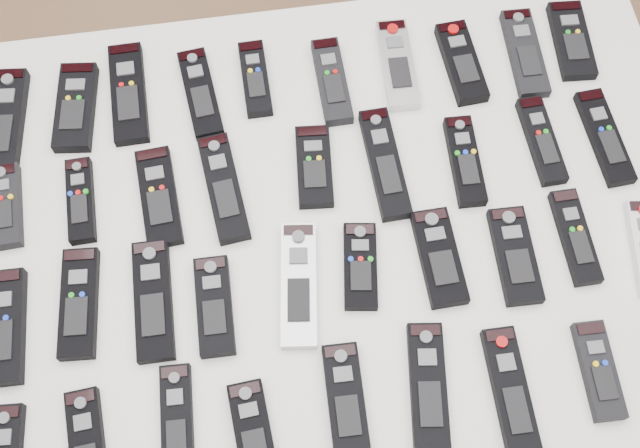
{
  "coord_description": "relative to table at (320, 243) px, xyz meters",
  "views": [
    {
      "loc": [
        -0.19,
        -0.51,
        1.95
      ],
      "look_at": [
        -0.11,
        -0.01,
        0.8
      ],
      "focal_mm": 45.0,
      "sensor_mm": 36.0,
      "label": 1
    }
  ],
  "objects": [
    {
      "name": "ground",
      "position": [
        0.11,
        0.01,
        -0.72
      ],
      "size": [
        4.0,
        4.0,
        0.0
      ],
      "primitive_type": "plane",
      "color": "#8B6646",
      "rests_on": "ground"
    },
    {
      "name": "table",
      "position": [
        0.0,
        0.0,
        0.0
      ],
      "size": [
        1.25,
        0.88,
        0.78
      ],
      "color": "white",
      "rests_on": "ground"
    },
    {
      "name": "remote_0",
      "position": [
        -0.49,
        0.26,
        0.07
      ],
      "size": [
        0.08,
        0.21,
        0.02
      ],
      "primitive_type": "cube",
      "rotation": [
        0.0,
        0.0,
        -0.1
      ],
      "color": "black",
      "rests_on": "table"
    },
    {
      "name": "remote_1",
      "position": [
        -0.38,
        0.28,
        0.07
      ],
      "size": [
        0.08,
        0.17,
        0.02
      ],
      "primitive_type": "cube",
      "rotation": [
        0.0,
        0.0,
        -0.12
      ],
      "color": "black",
      "rests_on": "table"
    },
    {
      "name": "remote_2",
      "position": [
        -0.29,
        0.29,
        0.07
      ],
      "size": [
        0.06,
        0.19,
        0.02
      ],
      "primitive_type": "cube",
      "rotation": [
        0.0,
        0.0,
        0.01
      ],
      "color": "black",
      "rests_on": "table"
    },
    {
      "name": "remote_3",
      "position": [
        -0.17,
        0.28,
        0.07
      ],
      "size": [
        0.07,
        0.18,
        0.02
      ],
      "primitive_type": "cube",
      "rotation": [
        0.0,
        0.0,
        0.11
      ],
      "color": "black",
      "rests_on": "table"
    },
    {
      "name": "remote_4",
      "position": [
        -0.07,
        0.29,
        0.07
      ],
      "size": [
        0.04,
        0.14,
        0.02
      ],
      "primitive_type": "cube",
      "rotation": [
        0.0,
        0.0,
        0.01
      ],
      "color": "black",
      "rests_on": "table"
    },
    {
      "name": "remote_5",
      "position": [
        0.06,
        0.27,
        0.07
      ],
      "size": [
        0.05,
        0.17,
        0.02
      ],
      "primitive_type": "cube",
      "rotation": [
        0.0,
        0.0,
        0.01
      ],
      "color": "black",
      "rests_on": "table"
    },
    {
      "name": "remote_6",
      "position": [
        0.18,
        0.28,
        0.07
      ],
      "size": [
        0.06,
        0.18,
        0.02
      ],
      "primitive_type": "cube",
      "rotation": [
        0.0,
        0.0,
        -0.04
      ],
      "color": "#B7B7BC",
      "rests_on": "table"
    },
    {
      "name": "remote_7",
      "position": [
        0.29,
        0.27,
        0.07
      ],
      "size": [
        0.06,
        0.16,
        0.02
      ],
      "primitive_type": "cube",
      "rotation": [
        0.0,
        0.0,
        0.06
      ],
      "color": "black",
      "rests_on": "table"
    },
    {
      "name": "remote_8",
      "position": [
        0.4,
        0.28,
        0.07
      ],
      "size": [
        0.06,
        0.18,
        0.02
      ],
      "primitive_type": "cube",
      "rotation": [
        0.0,
        0.0,
        -0.04
      ],
      "color": "black",
      "rests_on": "table"
    },
    {
      "name": "remote_9",
      "position": [
        0.49,
        0.29,
        0.07
      ],
      "size": [
        0.07,
        0.16,
        0.02
      ],
      "primitive_type": "cube",
      "rotation": [
        0.0,
        0.0,
        -0.07
      ],
      "color": "black",
      "rests_on": "table"
    },
    {
      "name": "remote_10",
      "position": [
        -0.49,
        0.11,
        0.07
      ],
      "size": [
        0.06,
        0.15,
        0.02
      ],
      "primitive_type": "cube",
      "rotation": [
        0.0,
        0.0,
        0.04
      ],
      "color": "black",
      "rests_on": "table"
    },
    {
      "name": "remote_11",
      "position": [
        -0.37,
        0.1,
        0.07
      ],
      "size": [
        0.04,
        0.15,
        0.02
      ],
      "primitive_type": "cube",
      "rotation": [
        0.0,
        0.0,
        0.02
      ],
      "color": "black",
      "rests_on": "table"
    },
    {
      "name": "remote_12",
      "position": [
        -0.25,
        0.09,
        0.07
      ],
      "size": [
        0.07,
        0.17,
        0.02
      ],
      "primitive_type": "cube",
      "rotation": [
        0.0,
        0.0,
        0.07
      ],
      "color": "black",
      "rests_on": "table"
    },
    {
      "name": "remote_13",
      "position": [
        -0.14,
        0.09,
        0.07
      ],
      "size": [
        0.07,
        0.19,
        0.02
      ],
      "primitive_type": "cube",
      "rotation": [
        0.0,
        0.0,
        0.1
      ],
      "color": "black",
      "rests_on": "table"
    },
    {
      "name": "remote_14",
      "position": [
        0.01,
        0.11,
        0.07
      ],
      "size": [
        0.07,
        0.15,
        0.02
      ],
      "primitive_type": "cube",
      "rotation": [
        0.0,
        0.0,
        -0.09
      ],
      "color": "black",
      "rests_on": "table"
    },
    {
      "name": "remote_15",
      "position": [
        0.12,
        0.09,
        0.07
      ],
      "size": [
        0.05,
        0.2,
        0.02
      ],
      "primitive_type": "cube",
      "rotation": [
        0.0,
        0.0,
        0.03
      ],
      "color": "black",
      "rests_on": "table"
    },
    {
      "name": "remote_16",
      "position": [
        0.25,
        0.08,
        0.07
      ],
      "size": [
        0.05,
        0.16,
        0.02
      ],
      "primitive_type": "cube",
      "rotation": [
        0.0,
        0.0,
        -0.04
      ],
      "color": "black",
      "rests_on": "table"
    },
    {
      "name": "remote_17",
      "position": [
        0.39,
        0.1,
        0.07
      ],
      "size": [
        0.05,
        0.16,
        0.02
      ],
      "primitive_type": "cube",
      "rotation": [
        0.0,
        0.0,
        0.03
      ],
      "color": "black",
      "rests_on": "table"
    },
    {
      "name": "remote_18",
      "position": [
        0.49,
        0.09,
        0.07
      ],
      "size": [
        0.06,
        0.18,
        0.02
      ],
      "primitive_type": "cube",
      "rotation": [
        0.0,
        0.0,
        0.06
      ],
      "color": "black",
      "rests_on": "table"
    },
    {
      "name": "remote_19",
      "position": [
        -0.49,
        -0.09,
        0.07
      ],
      "size": [
        0.07,
        0.18,
        0.02
      ],
      "primitive_type": "cube",
      "rotation": [
        0.0,
        0.0,
        -0.03
      ],
      "color": "black",
      "rests_on": "table"
    },
    {
      "name": "remote_20",
      "position": [
        -0.38,
        -0.07,
        0.07
      ],
      "size": [
        0.07,
        0.18,
        0.02
      ],
      "primitive_type": "cube",
      "rotation": [
        0.0,
        0.0,
        -0.07
      ],
      "color": "black",
      "rests_on": "table"
    },
    {
      "name": "remote_21",
      "position": [
        -0.27,
        -0.08,
        0.07
      ],
      "size": [
        0.06,
        0.19,
        0.02
      ],
      "primitive_type": "cube",
      "rotation": [
        0.0,
        0.0,
        -0.01
      ],
      "color": "black",
      "rests_on": "table"
    },
    {
      "name": "remote_22",
      "position": [
        -0.18,
        -0.11,
        0.07
      ],
      "size": [
        0.06,
        0.15,
        0.02
      ],
      "primitive_type": "cube",
      "rotation": [
        0.0,
        0.0,
        -0.02
      ],
      "color": "black",
      "rests_on": "table"
    },
    {
      "name": "remote_23",
      "position": [
        -0.05,
        -0.09,
        0.07
      ],
      "size": [
        0.08,
        0.2,
        0.02
      ],
      "primitive_type": "cube",
      "rotation": [
        0.0,
        0.0,
        -0.13
      ],
      "color": "#B7B7BC",
      "rests_on": "table"
    },
    {
      "name": "remote_24",
      "position": [
        0.05,
        -0.08,
        0.07
      ],
      "size": [
        0.07,
        0.15,
        0.02
      ],
      "primitive_type": "cube",
      "rotation": [
        0.0,
        0.0,
        -0.15
      ],
      "color": "black",
      "rests_on": "table"
    },
    {
      "name": "remote_25",
      "position": [
        0.18,
        -0.08,
        0.07
      ],
      "size": [
        0.06,
        0.16,
        0.02
      ],
      "primitive_type": "cube",
      "rotation": [
        0.0,
        0.0,
        0.02
      ],
      "color": "black",
      "rests_on": "table"
    },
    {
      "name": "remote_26",
      "position": [
        0.29,
        -0.09,
        0.07
      ],
      "size": [
        0.06,
        0.16,
        0.02
      ],
      "primitive_type": "cube",
      "rotation": [
        0.0,
        0.0,
        -0.03
      ],
      "color": "black",
      "rests_on": "table"
    },
    {
      "name": "remote_27",
      "position": [
        0.39,
        -0.08,
        0.07
      ],
      "size": [
        0.04,
        0.16,
        0.02
      ],
      "primitive_type": "cube",
      "rotation": [
        0.0,
        0.0,
        0.01
      ],
      "color": "black",
      "rests_on": "table"
    },
    {
      "name": "remote_31",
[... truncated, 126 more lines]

